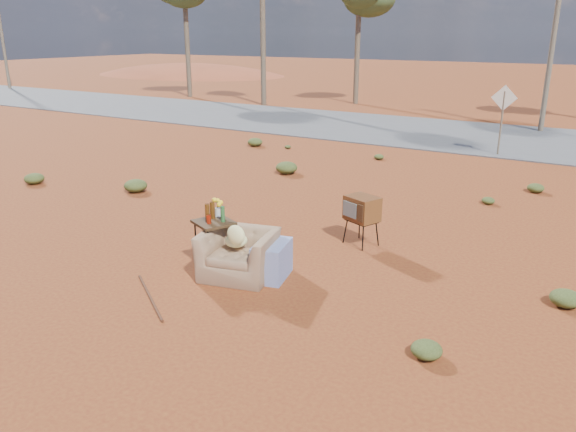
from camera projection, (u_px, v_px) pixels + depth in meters
The scene contains 11 objects.
ground at pixel (235, 283), 8.76m from camera, with size 140.00×140.00×0.00m, color brown.
highway at pixel (473, 136), 20.96m from camera, with size 140.00×7.00×0.04m, color #565659.
dirt_mound at pixel (190, 75), 51.13m from camera, with size 26.00×18.00×2.00m, color #9E4426.
armchair at pixel (244, 249), 8.87m from camera, with size 1.44×1.13×0.99m.
tv_unit at pixel (362, 209), 10.14m from camera, with size 0.69×0.63×0.91m.
side_table at pixel (214, 219), 9.12m from camera, with size 0.75×0.75×1.13m.
rusty_bar at pixel (150, 297), 8.25m from camera, with size 0.04×0.04×1.61m, color #532816.
road_sign at pixel (503, 108), 17.32m from camera, with size 0.78×0.06×2.19m.
utility_pole_west at pixel (0, 25), 37.39m from camera, with size 1.40×0.20×8.00m.
utility_pole_center at pixel (556, 20), 20.73m from camera, with size 1.40×0.20×8.00m.
scrub_patch at pixel (321, 198), 12.71m from camera, with size 17.49×8.07×0.33m.
Camera 1 is at (4.83, -6.43, 3.73)m, focal length 35.00 mm.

